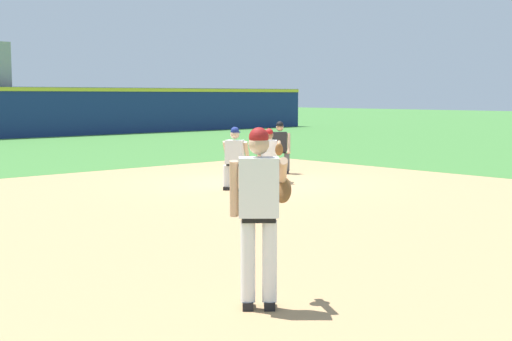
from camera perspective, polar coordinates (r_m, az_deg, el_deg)
ground_plane at (r=17.72m, az=-0.21°, el=-1.01°), size 160.00×160.00×0.00m
infield_dirt_patch at (r=12.52m, az=-0.09°, el=-3.95°), size 18.00×18.00×0.01m
first_base_bag at (r=17.71m, az=-0.21°, el=-0.87°), size 0.38×0.38×0.09m
baseball at (r=11.53m, az=-0.26°, el=-4.65°), size 0.07×0.07×0.07m
pitcher at (r=7.21m, az=0.35°, el=-2.89°), size 0.85×0.55×1.86m
first_baseman at (r=18.06m, az=1.12°, el=1.46°), size 0.72×1.09×1.34m
baserunner at (r=16.26m, az=-1.70°, el=1.16°), size 0.63×0.68×1.46m
umpire at (r=19.81m, az=1.91°, el=2.04°), size 0.67×0.67×1.46m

